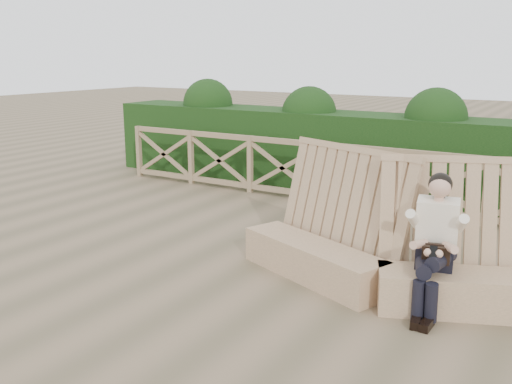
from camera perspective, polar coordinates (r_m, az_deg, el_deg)
The scene contains 5 objects.
ground at distance 7.14m, azimuth -1.05°, elevation -7.78°, with size 60.00×60.00×0.00m, color brown.
bench at distance 6.57m, azimuth 13.45°, elevation -6.48°, with size 3.88×1.45×1.56m.
woman at distance 6.13m, azimuth 17.46°, elevation -4.60°, with size 0.48×0.93×1.44m.
guardrail at distance 9.99m, azimuth 9.84°, elevation 1.56°, with size 10.10×0.09×1.10m.
hedge at distance 11.06m, azimuth 12.22°, elevation 3.65°, with size 12.00×1.20×1.50m, color black.
Camera 1 is at (3.60, -5.59, 2.61)m, focal length 40.00 mm.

